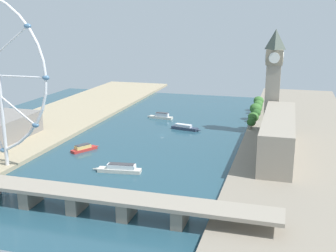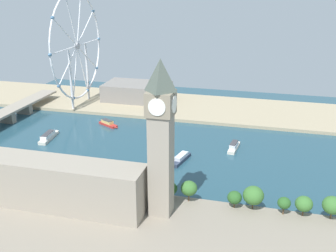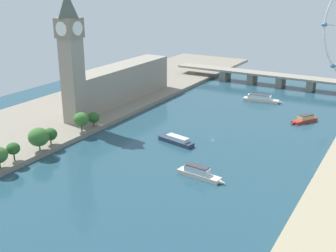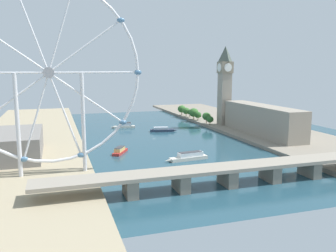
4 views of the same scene
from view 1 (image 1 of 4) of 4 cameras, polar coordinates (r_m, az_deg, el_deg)
name	(u,v)px [view 1 (image 1 of 4)]	position (r m, az deg, el deg)	size (l,w,h in m)	color
ground_plane	(162,135)	(370.78, -0.81, -1.19)	(400.90, 400.90, 0.00)	#234756
riverbank_left	(300,144)	(355.72, 17.30, -2.30)	(90.00, 520.00, 3.00)	gray
riverbank_right	(45,124)	(417.70, -16.15, 0.24)	(90.00, 520.00, 3.00)	tan
clock_tower	(273,79)	(374.20, 13.96, 6.13)	(14.79, 14.79, 87.43)	gray
parliament_block	(278,135)	(317.38, 14.59, -1.20)	(22.00, 112.35, 27.97)	gray
tree_row_embankment	(256,109)	(433.76, 11.80, 2.31)	(11.92, 100.26, 13.95)	#513823
river_bridge	(77,196)	(232.29, -12.13, -9.18)	(212.90, 17.02, 11.45)	gray
tour_boat_0	(119,169)	(284.54, -6.56, -5.71)	(34.10, 9.94, 5.89)	beige
tour_boat_1	(161,116)	(429.05, -0.95, 1.33)	(28.18, 7.82, 6.31)	beige
tour_boat_2	(84,148)	(332.86, -11.23, -2.93)	(15.36, 23.05, 5.33)	#B22D28
tour_boat_3	(185,128)	(387.00, 2.30, -0.21)	(29.20, 11.05, 4.98)	#2D384C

